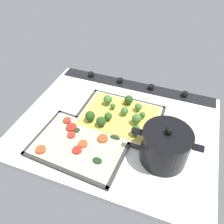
{
  "coord_description": "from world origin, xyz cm",
  "views": [
    {
      "loc": [
        -20.06,
        60.01,
        66.26
      ],
      "look_at": [
        1.99,
        0.12,
        6.4
      ],
      "focal_mm": 35.58,
      "sensor_mm": 36.0,
      "label": 1
    }
  ],
  "objects_px": {
    "baking_tray_front": "(119,117)",
    "veggie_pizza_back": "(79,143)",
    "cooking_pot": "(165,146)",
    "baking_tray_back": "(80,145)",
    "broccoli_pizza": "(119,115)"
  },
  "relations": [
    {
      "from": "baking_tray_front",
      "to": "veggie_pizza_back",
      "type": "distance_m",
      "value": 0.21
    },
    {
      "from": "cooking_pot",
      "to": "veggie_pizza_back",
      "type": "bearing_deg",
      "value": 9.58
    },
    {
      "from": "baking_tray_front",
      "to": "baking_tray_back",
      "type": "height_order",
      "value": "same"
    },
    {
      "from": "cooking_pot",
      "to": "baking_tray_back",
      "type": "bearing_deg",
      "value": 10.04
    },
    {
      "from": "baking_tray_back",
      "to": "veggie_pizza_back",
      "type": "distance_m",
      "value": 0.01
    },
    {
      "from": "veggie_pizza_back",
      "to": "cooking_pot",
      "type": "height_order",
      "value": "cooking_pot"
    },
    {
      "from": "baking_tray_front",
      "to": "baking_tray_back",
      "type": "bearing_deg",
      "value": 64.65
    },
    {
      "from": "broccoli_pizza",
      "to": "veggie_pizza_back",
      "type": "height_order",
      "value": "broccoli_pizza"
    },
    {
      "from": "broccoli_pizza",
      "to": "veggie_pizza_back",
      "type": "distance_m",
      "value": 0.21
    },
    {
      "from": "baking_tray_back",
      "to": "veggie_pizza_back",
      "type": "xyz_separation_m",
      "value": [
        0.0,
        -0.0,
        0.01
      ]
    },
    {
      "from": "baking_tray_back",
      "to": "cooking_pot",
      "type": "xyz_separation_m",
      "value": [
        -0.3,
        -0.05,
        0.06
      ]
    },
    {
      "from": "baking_tray_front",
      "to": "baking_tray_back",
      "type": "xyz_separation_m",
      "value": [
        0.09,
        0.19,
        0.0
      ]
    },
    {
      "from": "veggie_pizza_back",
      "to": "baking_tray_back",
      "type": "bearing_deg",
      "value": 138.99
    },
    {
      "from": "cooking_pot",
      "to": "broccoli_pizza",
      "type": "bearing_deg",
      "value": -32.47
    },
    {
      "from": "veggie_pizza_back",
      "to": "broccoli_pizza",
      "type": "bearing_deg",
      "value": -116.87
    }
  ]
}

